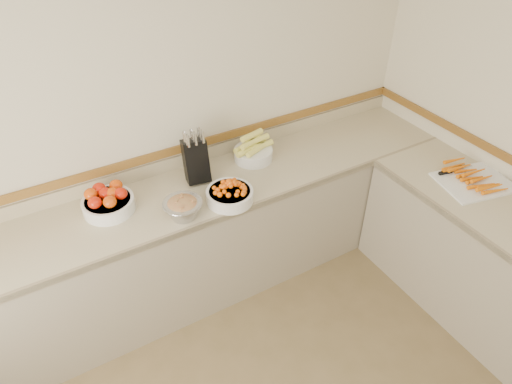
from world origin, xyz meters
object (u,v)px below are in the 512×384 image
knife_block (196,160)px  tomato_bowl (108,201)px  cherry_tomato_bowl (230,193)px  rhubarb_bowl (183,208)px  corn_bowl (253,151)px  cutting_board (473,179)px

knife_block → tomato_bowl: knife_block is taller
cherry_tomato_bowl → rhubarb_bowl: 0.32m
knife_block → corn_bowl: (0.46, 0.02, -0.09)m
knife_block → corn_bowl: knife_block is taller
corn_bowl → cutting_board: (1.16, -1.00, -0.05)m
tomato_bowl → cutting_board: bearing=-23.0°
cherry_tomato_bowl → rhubarb_bowl: cherry_tomato_bowl is taller
cherry_tomato_bowl → cutting_board: size_ratio=0.57×
corn_bowl → rhubarb_bowl: bearing=-153.4°
rhubarb_bowl → cutting_board: bearing=-19.3°
tomato_bowl → rhubarb_bowl: 0.48m
cherry_tomato_bowl → cutting_board: (1.53, -0.65, -0.04)m
corn_bowl → cherry_tomato_bowl: bearing=-137.0°
knife_block → cutting_board: 1.90m
cherry_tomato_bowl → rhubarb_bowl: size_ratio=1.25×
tomato_bowl → cutting_board: tomato_bowl is taller
rhubarb_bowl → cutting_board: (1.86, -0.65, -0.05)m
corn_bowl → cutting_board: corn_bowl is taller
cherry_tomato_bowl → corn_bowl: 0.51m
tomato_bowl → rhubarb_bowl: (0.38, -0.30, 0.00)m
corn_bowl → rhubarb_bowl: size_ratio=1.27×
tomato_bowl → corn_bowl: corn_bowl is taller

